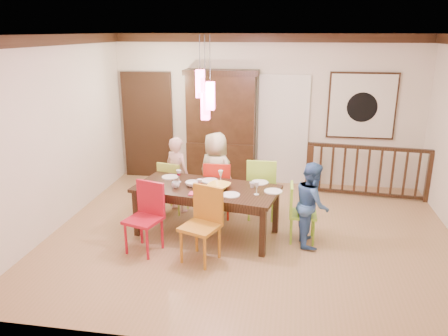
% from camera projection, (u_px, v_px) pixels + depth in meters
% --- Properties ---
extents(floor, '(6.00, 6.00, 0.00)m').
position_uv_depth(floor, '(251.00, 234.00, 6.62)').
color(floor, '#A27D4E').
rests_on(floor, ground).
extents(ceiling, '(6.00, 6.00, 0.00)m').
position_uv_depth(ceiling, '(255.00, 35.00, 5.74)').
color(ceiling, white).
rests_on(ceiling, wall_back).
extents(wall_back, '(6.00, 0.00, 6.00)m').
position_uv_depth(wall_back, '(266.00, 111.00, 8.53)').
color(wall_back, beige).
rests_on(wall_back, floor).
extents(wall_left, '(0.00, 5.00, 5.00)m').
position_uv_depth(wall_left, '(57.00, 134.00, 6.64)').
color(wall_left, beige).
rests_on(wall_left, floor).
extents(crown_molding, '(6.00, 5.00, 0.16)m').
position_uv_depth(crown_molding, '(255.00, 41.00, 5.76)').
color(crown_molding, black).
rests_on(crown_molding, wall_back).
extents(panel_door, '(1.04, 0.07, 2.24)m').
position_uv_depth(panel_door, '(148.00, 127.00, 8.97)').
color(panel_door, black).
rests_on(panel_door, wall_back).
extents(white_doorway, '(0.97, 0.05, 2.22)m').
position_uv_depth(white_doorway, '(283.00, 132.00, 8.56)').
color(white_doorway, silver).
rests_on(white_doorway, wall_back).
extents(painting, '(1.25, 0.06, 1.25)m').
position_uv_depth(painting, '(362.00, 106.00, 8.17)').
color(painting, black).
rests_on(painting, wall_back).
extents(pendant_cluster, '(0.27, 0.21, 1.14)m').
position_uv_depth(pendant_cluster, '(205.00, 95.00, 6.01)').
color(pendant_cluster, '#EC477F').
rests_on(pendant_cluster, ceiling).
extents(dining_table, '(2.23, 1.30, 0.75)m').
position_uv_depth(dining_table, '(207.00, 192.00, 6.45)').
color(dining_table, black).
rests_on(dining_table, floor).
extents(chair_far_left, '(0.48, 0.48, 0.89)m').
position_uv_depth(chair_far_left, '(174.00, 183.00, 7.33)').
color(chair_far_left, '#A2BD3D').
rests_on(chair_far_left, floor).
extents(chair_far_mid, '(0.43, 0.43, 0.95)m').
position_uv_depth(chair_far_mid, '(219.00, 185.00, 7.13)').
color(chair_far_mid, red).
rests_on(chair_far_mid, floor).
extents(chair_far_right, '(0.47, 0.47, 1.03)m').
position_uv_depth(chair_far_right, '(262.00, 183.00, 7.07)').
color(chair_far_right, '#97CF38').
rests_on(chair_far_right, floor).
extents(chair_near_left, '(0.55, 0.55, 0.97)m').
position_uv_depth(chair_near_left, '(143.00, 214.00, 5.95)').
color(chair_near_left, '#B31125').
rests_on(chair_near_left, floor).
extents(chair_near_mid, '(0.58, 0.58, 1.00)m').
position_uv_depth(chair_near_mid, '(200.00, 221.00, 5.70)').
color(chair_near_mid, '#BC751E').
rests_on(chair_near_mid, floor).
extents(chair_end_right, '(0.40, 0.40, 0.86)m').
position_uv_depth(chair_end_right, '(303.00, 209.00, 6.28)').
color(chair_end_right, '#88C630').
rests_on(chair_end_right, floor).
extents(china_hutch, '(1.42, 0.46, 2.24)m').
position_uv_depth(china_hutch, '(221.00, 128.00, 8.57)').
color(china_hutch, black).
rests_on(china_hutch, floor).
extents(balustrade, '(2.24, 0.29, 0.96)m').
position_uv_depth(balustrade, '(368.00, 170.00, 8.00)').
color(balustrade, black).
rests_on(balustrade, floor).
extents(person_far_left, '(0.56, 0.50, 1.29)m').
position_uv_depth(person_far_left, '(178.00, 175.00, 7.31)').
color(person_far_left, beige).
rests_on(person_far_left, floor).
extents(person_far_mid, '(0.80, 0.70, 1.38)m').
position_uv_depth(person_far_mid, '(216.00, 173.00, 7.24)').
color(person_far_mid, '#C0BA91').
rests_on(person_far_mid, floor).
extents(person_end_right, '(0.52, 0.64, 1.22)m').
position_uv_depth(person_end_right, '(312.00, 204.00, 6.17)').
color(person_end_right, '#3960A2').
rests_on(person_end_right, floor).
extents(serving_bowl, '(0.40, 0.40, 0.08)m').
position_uv_depth(serving_bowl, '(219.00, 186.00, 6.34)').
color(serving_bowl, yellow).
rests_on(serving_bowl, dining_table).
extents(small_bowl, '(0.27, 0.27, 0.07)m').
position_uv_depth(small_bowl, '(193.00, 184.00, 6.45)').
color(small_bowl, white).
rests_on(small_bowl, dining_table).
extents(cup_left, '(0.16, 0.16, 0.09)m').
position_uv_depth(cup_left, '(176.00, 185.00, 6.38)').
color(cup_left, silver).
rests_on(cup_left, dining_table).
extents(cup_right, '(0.11, 0.11, 0.08)m').
position_uv_depth(cup_right, '(252.00, 185.00, 6.39)').
color(cup_right, silver).
rests_on(cup_right, dining_table).
extents(plate_far_left, '(0.26, 0.26, 0.01)m').
position_uv_depth(plate_far_left, '(170.00, 177.00, 6.84)').
color(plate_far_left, white).
rests_on(plate_far_left, dining_table).
extents(plate_far_mid, '(0.26, 0.26, 0.01)m').
position_uv_depth(plate_far_mid, '(210.00, 181.00, 6.68)').
color(plate_far_mid, white).
rests_on(plate_far_mid, dining_table).
extents(plate_far_right, '(0.26, 0.26, 0.01)m').
position_uv_depth(plate_far_right, '(260.00, 182.00, 6.60)').
color(plate_far_right, white).
rests_on(plate_far_right, dining_table).
extents(plate_near_left, '(0.26, 0.26, 0.01)m').
position_uv_depth(plate_near_left, '(150.00, 191.00, 6.26)').
color(plate_near_left, white).
rests_on(plate_near_left, dining_table).
extents(plate_near_mid, '(0.26, 0.26, 0.01)m').
position_uv_depth(plate_near_mid, '(231.00, 195.00, 6.10)').
color(plate_near_mid, white).
rests_on(plate_near_mid, dining_table).
extents(plate_end_right, '(0.26, 0.26, 0.01)m').
position_uv_depth(plate_end_right, '(273.00, 191.00, 6.23)').
color(plate_end_right, white).
rests_on(plate_end_right, dining_table).
extents(wine_glass_a, '(0.08, 0.08, 0.19)m').
position_uv_depth(wine_glass_a, '(179.00, 176.00, 6.61)').
color(wine_glass_a, '#590C19').
rests_on(wine_glass_a, dining_table).
extents(wine_glass_b, '(0.08, 0.08, 0.19)m').
position_uv_depth(wine_glass_b, '(221.00, 177.00, 6.59)').
color(wine_glass_b, silver).
rests_on(wine_glass_b, dining_table).
extents(wine_glass_c, '(0.08, 0.08, 0.19)m').
position_uv_depth(wine_glass_c, '(200.00, 186.00, 6.20)').
color(wine_glass_c, '#590C19').
rests_on(wine_glass_c, dining_table).
extents(wine_glass_d, '(0.08, 0.08, 0.19)m').
position_uv_depth(wine_glass_d, '(257.00, 188.00, 6.10)').
color(wine_glass_d, silver).
rests_on(wine_glass_d, dining_table).
extents(napkin, '(0.18, 0.14, 0.01)m').
position_uv_depth(napkin, '(195.00, 194.00, 6.14)').
color(napkin, '#D83359').
rests_on(napkin, dining_table).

